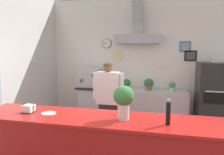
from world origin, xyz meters
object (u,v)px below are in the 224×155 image
at_px(potted_basil, 149,84).
at_px(basil_vase, 124,100).
at_px(shop_worker, 108,104).
at_px(potted_sage, 126,83).
at_px(condiment_plate, 49,113).
at_px(espresso_machine, 89,78).
at_px(napkin_holder, 29,109).
at_px(pizza_oven, 213,101).
at_px(potted_thyme, 101,82).
at_px(pepper_grinder, 168,112).
at_px(potted_rosemary, 172,86).

xyz_separation_m(potted_basil, basil_vase, (-0.12, -2.61, 0.21)).
height_order(shop_worker, basil_vase, shop_worker).
bearing_deg(potted_sage, condiment_plate, -101.12).
relative_size(espresso_machine, napkin_holder, 3.72).
distance_m(pizza_oven, potted_basil, 1.37).
height_order(potted_thyme, napkin_holder, potted_thyme).
distance_m(potted_basil, potted_thyme, 1.13).
xyz_separation_m(shop_worker, pepper_grinder, (0.98, -1.37, 0.32)).
height_order(potted_thyme, condiment_plate, potted_thyme).
distance_m(shop_worker, condiment_plate, 1.38).
bearing_deg(pepper_grinder, condiment_plate, 177.46).
bearing_deg(potted_basil, basil_vase, -92.63).
bearing_deg(pizza_oven, potted_basil, 168.29).
xyz_separation_m(potted_thyme, condiment_plate, (0.10, -2.61, -0.02)).
bearing_deg(napkin_holder, potted_rosemary, 54.50).
bearing_deg(potted_sage, shop_worker, -94.75).
bearing_deg(potted_thyme, potted_sage, 1.10).
bearing_deg(pepper_grinder, shop_worker, 125.68).
height_order(espresso_machine, basil_vase, basil_vase).
relative_size(potted_rosemary, basil_vase, 0.56).
bearing_deg(potted_rosemary, condiment_plate, -121.21).
bearing_deg(potted_thyme, shop_worker, -68.90).
height_order(pizza_oven, potted_basil, pizza_oven).
height_order(potted_thyme, basil_vase, basil_vase).
bearing_deg(espresso_machine, potted_rosemary, 0.08).
xyz_separation_m(potted_basil, potted_sage, (-0.52, 0.01, -0.01)).
xyz_separation_m(shop_worker, potted_rosemary, (1.15, 1.26, 0.17)).
bearing_deg(potted_basil, condiment_plate, -111.62).
bearing_deg(potted_sage, pizza_oven, -8.90).
xyz_separation_m(pizza_oven, espresso_machine, (-2.74, 0.23, 0.35)).
height_order(shop_worker, potted_sage, shop_worker).
relative_size(espresso_machine, basil_vase, 1.45).
bearing_deg(napkin_holder, shop_worker, 62.42).
bearing_deg(condiment_plate, espresso_machine, 98.63).
distance_m(pepper_grinder, condiment_plate, 1.40).
xyz_separation_m(espresso_machine, potted_basil, (1.42, 0.05, -0.09)).
bearing_deg(basil_vase, condiment_plate, -179.99).
bearing_deg(potted_basil, pepper_grinder, -82.48).
bearing_deg(pizza_oven, espresso_machine, 175.25).
bearing_deg(potted_rosemary, potted_sage, 176.86).
bearing_deg(pepper_grinder, potted_basil, 97.52).
relative_size(shop_worker, espresso_machine, 2.90).
height_order(napkin_holder, condiment_plate, napkin_holder).
bearing_deg(potted_thyme, pepper_grinder, -60.94).
bearing_deg(potted_sage, espresso_machine, -176.23).
xyz_separation_m(pepper_grinder, condiment_plate, (-1.39, 0.06, -0.13)).
bearing_deg(shop_worker, potted_basil, -115.35).
distance_m(espresso_machine, condiment_plate, 2.60).
height_order(pepper_grinder, condiment_plate, pepper_grinder).
bearing_deg(shop_worker, basil_vase, 111.62).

